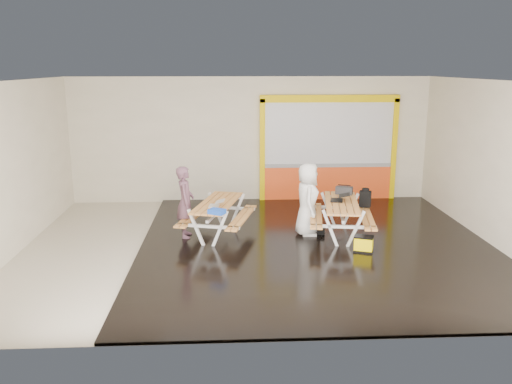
{
  "coord_description": "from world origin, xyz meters",
  "views": [
    {
      "loc": [
        -0.59,
        -10.72,
        3.8
      ],
      "look_at": [
        0.0,
        0.9,
        1.0
      ],
      "focal_mm": 37.08,
      "sensor_mm": 36.0,
      "label": 1
    }
  ],
  "objects": [
    {
      "name": "picnic_table_left",
      "position": [
        -0.87,
        0.77,
        0.62
      ],
      "size": [
        1.84,
        2.31,
        0.81
      ],
      "color": "#D88F44",
      "rests_on": "deck"
    },
    {
      "name": "kiosk",
      "position": [
        2.2,
        3.93,
        1.44
      ],
      "size": [
        3.88,
        0.16,
        3.0
      ],
      "color": "#F74E1A",
      "rests_on": "room"
    },
    {
      "name": "fluke_bag",
      "position": [
        2.15,
        -0.52,
        0.21
      ],
      "size": [
        0.45,
        0.37,
        0.33
      ],
      "color": "black",
      "rests_on": "deck"
    },
    {
      "name": "blue_pouch",
      "position": [
        -0.87,
        -0.18,
        0.86
      ],
      "size": [
        0.4,
        0.36,
        0.1
      ],
      "primitive_type": "cube",
      "rotation": [
        0.0,
        0.0,
        -0.52
      ],
      "color": "blue",
      "rests_on": "picnic_table_left"
    },
    {
      "name": "laptop_right",
      "position": [
        1.88,
        0.71,
        0.88
      ],
      "size": [
        0.5,
        0.47,
        0.18
      ],
      "color": "black",
      "rests_on": "picnic_table_right"
    },
    {
      "name": "toolbox",
      "position": [
        2.12,
        1.34,
        0.91
      ],
      "size": [
        0.44,
        0.33,
        0.23
      ],
      "color": "black",
      "rests_on": "picnic_table_right"
    },
    {
      "name": "person_left",
      "position": [
        -1.58,
        0.68,
        0.85
      ],
      "size": [
        0.4,
        0.59,
        1.6
      ],
      "primitive_type": "imported",
      "rotation": [
        0.0,
        0.0,
        1.59
      ],
      "color": "#664252",
      "rests_on": "deck"
    },
    {
      "name": "dark_case",
      "position": [
        1.38,
        0.76,
        0.12
      ],
      "size": [
        0.43,
        0.36,
        0.14
      ],
      "primitive_type": "cube",
      "rotation": [
        0.0,
        0.0,
        -0.19
      ],
      "color": "black",
      "rests_on": "deck"
    },
    {
      "name": "person_right",
      "position": [
        1.15,
        0.69,
        0.86
      ],
      "size": [
        0.57,
        0.84,
        1.66
      ],
      "primitive_type": "imported",
      "rotation": [
        0.0,
        0.0,
        1.51
      ],
      "color": "white",
      "rests_on": "deck"
    },
    {
      "name": "laptop_left",
      "position": [
        -0.89,
        0.41,
        0.86
      ],
      "size": [
        0.37,
        0.34,
        0.14
      ],
      "color": "silver",
      "rests_on": "picnic_table_left"
    },
    {
      "name": "room",
      "position": [
        0.0,
        0.0,
        1.75
      ],
      "size": [
        10.02,
        8.02,
        3.52
      ],
      "color": "beige",
      "rests_on": "ground"
    },
    {
      "name": "picnic_table_right",
      "position": [
        1.91,
        0.61,
        0.63
      ],
      "size": [
        1.68,
        2.23,
        0.82
      ],
      "color": "#D88F44",
      "rests_on": "deck"
    },
    {
      "name": "backpack",
      "position": [
        2.6,
        1.22,
        0.75
      ],
      "size": [
        0.31,
        0.26,
        0.44
      ],
      "color": "black",
      "rests_on": "picnic_table_right"
    },
    {
      "name": "deck",
      "position": [
        1.25,
        0.0,
        0.03
      ],
      "size": [
        7.5,
        7.98,
        0.05
      ],
      "primitive_type": "cube",
      "color": "black",
      "rests_on": "room"
    }
  ]
}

